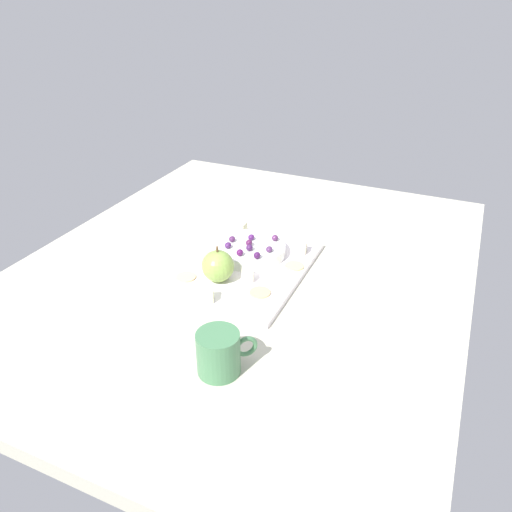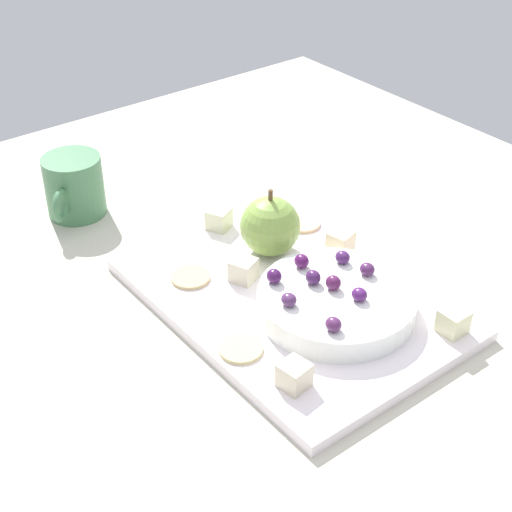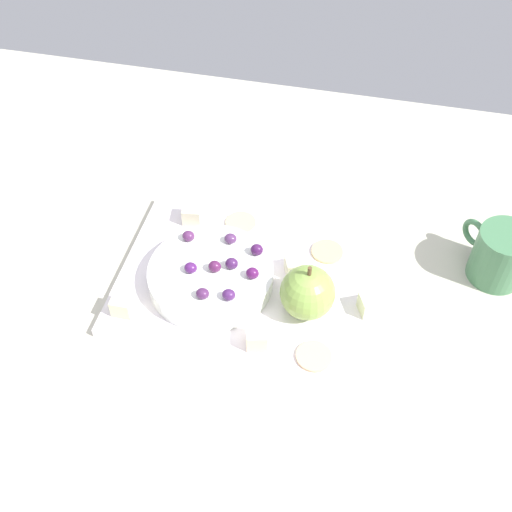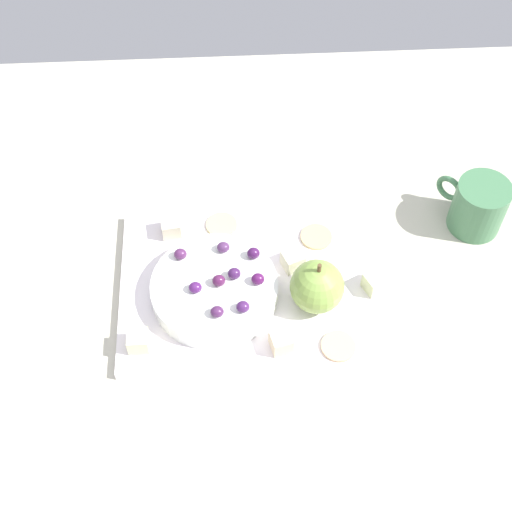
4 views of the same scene
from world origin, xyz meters
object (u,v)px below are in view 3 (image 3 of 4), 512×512
grape_5 (229,295)px  grape_8 (252,274)px  cheese_cube_4 (295,266)px  platter (254,283)px  cracker_1 (314,356)px  grape_1 (231,239)px  grape_2 (214,267)px  cheese_cube_1 (192,214)px  grape_3 (188,236)px  grape_7 (235,264)px  cheese_cube_0 (123,305)px  grape_6 (257,250)px  cracker_0 (327,252)px  cup (500,255)px  cheese_cube_2 (257,338)px  grape_0 (191,268)px  grape_4 (203,294)px  cracker_2 (241,223)px  cheese_cube_3 (370,305)px  apple_whole (308,292)px  serving_dish (212,274)px

grape_5 → grape_8: 4.37cm
cheese_cube_4 → platter: bearing=26.0°
cracker_1 → grape_1: grape_1 is taller
grape_2 → cheese_cube_1: bearing=-59.2°
grape_3 → grape_7: grape_7 is taller
cheese_cube_0 → grape_6: size_ratio=1.52×
cracker_0 → cup: 22.34cm
grape_3 → cheese_cube_2: bearing=134.4°
grape_8 → cheese_cube_0: bearing=24.7°
cracker_0 → grape_7: grape_7 is taller
grape_0 → grape_6: 8.87cm
platter → grape_4: size_ratio=21.20×
cheese_cube_0 → grape_8: bearing=-155.3°
grape_5 → grape_6: 8.11cm
cheese_cube_0 → cracker_2: 21.02cm
cheese_cube_0 → grape_2: size_ratio=1.52×
cup → cheese_cube_0: bearing=21.4°
platter → grape_1: bearing=-42.5°
cheese_cube_2 → grape_2: bearing=-46.9°
grape_2 → cracker_2: bearing=-92.7°
platter → grape_0: grape_0 is taller
cheese_cube_3 → grape_5: bearing=12.5°
cracker_0 → cracker_2: size_ratio=1.00×
cracker_2 → grape_7: 10.88cm
cheese_cube_2 → grape_4: grape_4 is taller
grape_0 → cracker_0: bearing=-150.0°
cheese_cube_1 → cheese_cube_2: 22.79cm
cracker_1 → grape_3: 23.15cm
cheese_cube_3 → cracker_0: 10.95cm
grape_2 → grape_7: size_ratio=1.00×
cracker_1 → grape_8: (9.39, -8.25, 3.09)cm
cracker_0 → grape_7: 13.65cm
cheese_cube_1 → cracker_0: size_ratio=0.59×
apple_whole → cracker_0: 10.68cm
grape_3 → grape_8: same height
grape_0 → grape_7: (-5.26, -1.78, 0.09)cm
cheese_cube_2 → cup: bearing=-146.1°
grape_7 → cheese_cube_1: bearing=-47.5°
apple_whole → cracker_1: (-2.14, 6.75, -3.21)cm
cheese_cube_1 → serving_dish: bearing=119.5°
cracker_2 → cheese_cube_0: bearing=59.9°
cracker_2 → grape_4: 16.03cm
platter → cheese_cube_3: size_ratio=13.90×
apple_whole → cheese_cube_0: apple_whole is taller
grape_8 → cup: size_ratio=0.19×
grape_7 → cup: (-33.04, -9.91, -0.77)cm
cup → cheese_cube_2: bearing=33.9°
cheese_cube_2 → cheese_cube_4: (-2.35, -12.02, 0.00)cm
grape_2 → platter: bearing=-158.8°
cracker_1 → apple_whole: bearing=-72.4°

